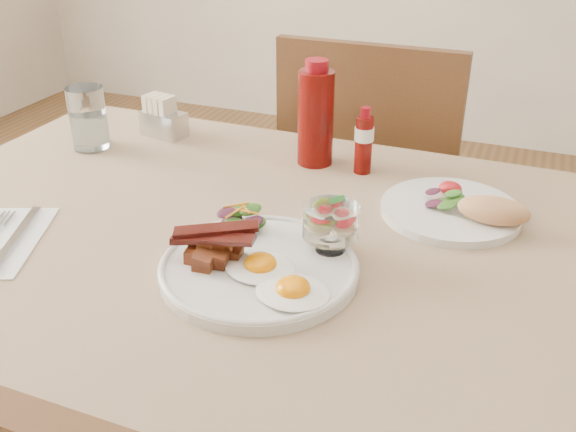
% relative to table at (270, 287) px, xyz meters
% --- Properties ---
extents(table, '(1.33, 0.88, 0.75)m').
position_rel_table_xyz_m(table, '(0.00, 0.00, 0.00)').
color(table, '#56361B').
rests_on(table, ground).
extents(chair_far, '(0.42, 0.42, 0.93)m').
position_rel_table_xyz_m(chair_far, '(0.00, 0.66, -0.14)').
color(chair_far, '#56361B').
rests_on(chair_far, ground).
extents(main_plate, '(0.28, 0.28, 0.02)m').
position_rel_table_xyz_m(main_plate, '(0.02, -0.09, 0.10)').
color(main_plate, silver).
rests_on(main_plate, table).
extents(fried_eggs, '(0.17, 0.13, 0.03)m').
position_rel_table_xyz_m(fried_eggs, '(0.06, -0.12, 0.11)').
color(fried_eggs, white).
rests_on(fried_eggs, main_plate).
extents(bacon_potato_pile, '(0.13, 0.08, 0.05)m').
position_rel_table_xyz_m(bacon_potato_pile, '(-0.04, -0.11, 0.13)').
color(bacon_potato_pile, maroon).
rests_on(bacon_potato_pile, main_plate).
extents(side_salad, '(0.08, 0.07, 0.04)m').
position_rel_table_xyz_m(side_salad, '(-0.04, -0.02, 0.12)').
color(side_salad, '#255216').
rests_on(side_salad, main_plate).
extents(fruit_cup, '(0.08, 0.08, 0.08)m').
position_rel_table_xyz_m(fruit_cup, '(0.10, -0.02, 0.15)').
color(fruit_cup, white).
rests_on(fruit_cup, main_plate).
extents(second_plate, '(0.24, 0.23, 0.06)m').
position_rel_table_xyz_m(second_plate, '(0.26, 0.18, 0.10)').
color(second_plate, silver).
rests_on(second_plate, table).
extents(ketchup_bottle, '(0.07, 0.07, 0.20)m').
position_rel_table_xyz_m(ketchup_bottle, '(-0.03, 0.31, 0.18)').
color(ketchup_bottle, '#530704').
rests_on(ketchup_bottle, table).
extents(hot_sauce_bottle, '(0.04, 0.04, 0.13)m').
position_rel_table_xyz_m(hot_sauce_bottle, '(0.06, 0.30, 0.15)').
color(hot_sauce_bottle, '#530704').
rests_on(hot_sauce_bottle, table).
extents(sugar_caddy, '(0.10, 0.07, 0.09)m').
position_rel_table_xyz_m(sugar_caddy, '(-0.38, 0.32, 0.13)').
color(sugar_caddy, silver).
rests_on(sugar_caddy, table).
extents(water_glass, '(0.07, 0.07, 0.13)m').
position_rel_table_xyz_m(water_glass, '(-0.48, 0.21, 0.14)').
color(water_glass, white).
rests_on(water_glass, table).
extents(napkin_cutlery, '(0.19, 0.24, 0.01)m').
position_rel_table_xyz_m(napkin_cutlery, '(-0.38, -0.16, 0.09)').
color(napkin_cutlery, white).
rests_on(napkin_cutlery, table).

